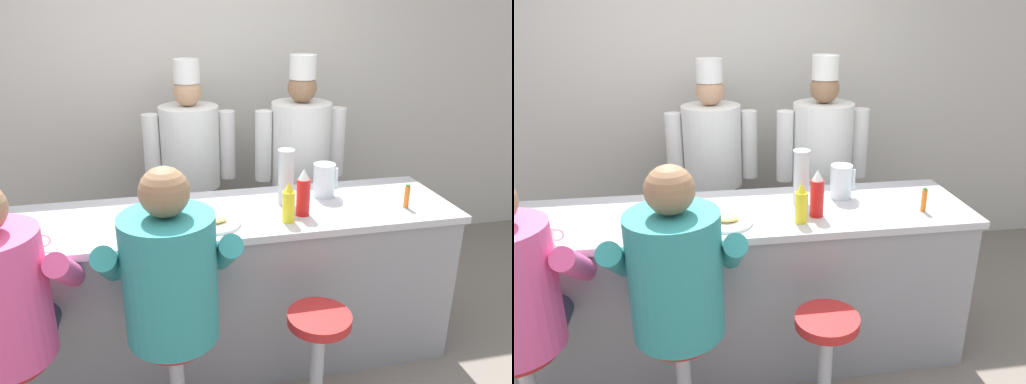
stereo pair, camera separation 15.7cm
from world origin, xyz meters
The scene contains 15 objects.
wall_back centered at (0.00, 1.77, 1.35)m, with size 10.00×0.06×2.70m.
diner_counter centered at (0.00, 0.35, 0.48)m, with size 2.67×0.70×0.95m.
ketchup_bottle_red centered at (0.44, 0.22, 1.07)m, with size 0.08×0.08×0.27m.
mustard_bottle_yellow centered at (0.33, 0.15, 1.05)m, with size 0.07×0.07×0.22m.
hot_sauce_bottle_orange centered at (1.04, 0.20, 1.02)m, with size 0.03×0.03×0.14m.
water_pitcher_clear centered at (0.64, 0.47, 1.05)m, with size 0.15×0.13×0.20m.
breakfast_plate centered at (-0.05, 0.19, 0.96)m, with size 0.26×0.26×0.05m.
cereal_bowl centered at (-1.06, 0.16, 0.98)m, with size 0.14×0.14×0.05m.
coffee_mug_white centered at (-0.92, 0.07, 1.00)m, with size 0.12×0.08×0.10m.
cup_stack_steel centered at (0.39, 0.40, 1.11)m, with size 0.10×0.10×0.33m.
napkin_dispenser_chrome centered at (-0.26, 0.13, 1.02)m, with size 0.11×0.06×0.13m.
diner_seated_teal centered at (-0.32, -0.21, 0.88)m, with size 0.63×0.62×1.43m.
empty_stool_round centered at (0.39, -0.25, 0.42)m, with size 0.32×0.32×0.63m.
cook_in_whites_near centered at (-0.08, 1.31, 0.93)m, with size 0.66×0.42×1.69m.
cook_in_whites_far centered at (0.71, 1.16, 0.94)m, with size 0.67×0.43×1.72m.
Camera 2 is at (-0.20, -2.22, 2.05)m, focal length 35.00 mm.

